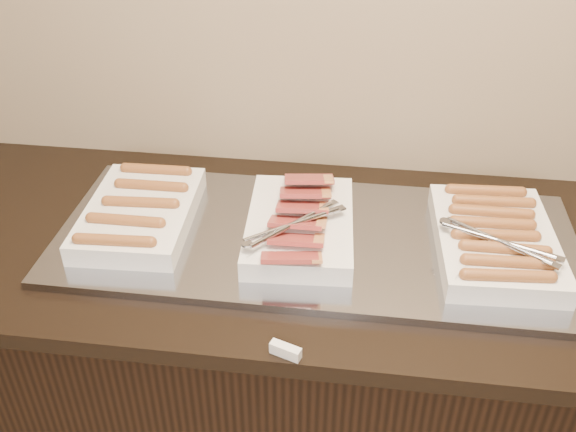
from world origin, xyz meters
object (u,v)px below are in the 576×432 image
object	(u,v)px
dish_left	(140,212)
dish_center	(300,224)
warming_tray	(316,239)
dish_right	(495,239)
counter	(308,373)

from	to	relation	value
dish_left	dish_center	size ratio (longest dim) A/B	0.95
warming_tray	dish_right	world-z (taller)	dish_right
counter	dish_center	bearing A→B (deg)	-171.38
warming_tray	dish_center	world-z (taller)	dish_center
counter	dish_center	world-z (taller)	dish_center
dish_right	dish_left	bearing A→B (deg)	177.13
counter	dish_right	world-z (taller)	dish_right
warming_tray	dish_right	size ratio (longest dim) A/B	3.05
dish_center	dish_right	distance (m)	0.44
warming_tray	dish_left	xyz separation A→B (m)	(-0.42, -0.00, 0.04)
warming_tray	dish_center	distance (m)	0.06
warming_tray	dish_right	distance (m)	0.40
counter	dish_left	distance (m)	0.64
warming_tray	dish_left	world-z (taller)	dish_left
dish_center	warming_tray	bearing A→B (deg)	2.63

